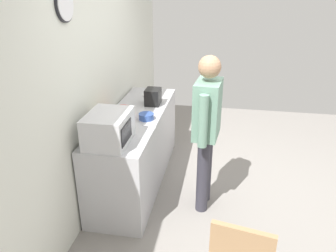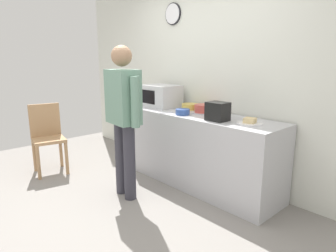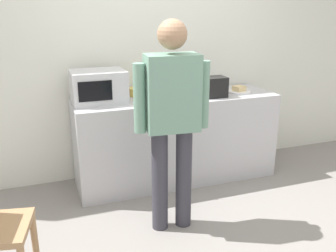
# 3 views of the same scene
# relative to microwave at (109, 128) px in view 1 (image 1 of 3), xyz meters

# --- Properties ---
(ground_plane) EXTENTS (6.00, 6.00, 0.00)m
(ground_plane) POSITION_rel_microwave_xyz_m (0.56, -1.26, -1.04)
(ground_plane) COLOR gray
(back_wall) EXTENTS (5.40, 0.13, 2.60)m
(back_wall) POSITION_rel_microwave_xyz_m (0.55, 0.34, 0.26)
(back_wall) COLOR silver
(back_wall) RESTS_ON ground_plane
(kitchen_counter) EXTENTS (2.06, 0.62, 0.89)m
(kitchen_counter) POSITION_rel_microwave_xyz_m (0.77, -0.04, -0.60)
(kitchen_counter) COLOR #B7B7BC
(kitchen_counter) RESTS_ON ground_plane
(microwave) EXTENTS (0.50, 0.39, 0.30)m
(microwave) POSITION_rel_microwave_xyz_m (0.00, 0.00, 0.00)
(microwave) COLOR silver
(microwave) RESTS_ON kitchen_counter
(sandwich_plate) EXTENTS (0.25, 0.25, 0.07)m
(sandwich_plate) POSITION_rel_microwave_xyz_m (1.46, -0.08, -0.13)
(sandwich_plate) COLOR white
(sandwich_plate) RESTS_ON kitchen_counter
(salad_bowl) EXTENTS (0.22, 0.22, 0.10)m
(salad_bowl) POSITION_rel_microwave_xyz_m (0.69, 0.09, -0.10)
(salad_bowl) COLOR #C64C42
(salad_bowl) RESTS_ON kitchen_counter
(cereal_bowl) EXTENTS (0.22, 0.22, 0.08)m
(cereal_bowl) POSITION_rel_microwave_xyz_m (0.44, 0.13, -0.11)
(cereal_bowl) COLOR gold
(cereal_bowl) RESTS_ON kitchen_counter
(mixing_bowl) EXTENTS (0.17, 0.17, 0.07)m
(mixing_bowl) POSITION_rel_microwave_xyz_m (0.63, -0.21, -0.12)
(mixing_bowl) COLOR #33519E
(mixing_bowl) RESTS_ON kitchen_counter
(toaster) EXTENTS (0.22, 0.18, 0.20)m
(toaster) POSITION_rel_microwave_xyz_m (1.12, -0.18, -0.05)
(toaster) COLOR black
(toaster) RESTS_ON kitchen_counter
(fork_utensil) EXTENTS (0.08, 0.17, 0.01)m
(fork_utensil) POSITION_rel_microwave_xyz_m (0.43, -0.28, -0.15)
(fork_utensil) COLOR silver
(fork_utensil) RESTS_ON kitchen_counter
(spoon_utensil) EXTENTS (0.17, 0.03, 0.01)m
(spoon_utensil) POSITION_rel_microwave_xyz_m (0.73, -0.07, -0.15)
(spoon_utensil) COLOR silver
(spoon_utensil) RESTS_ON kitchen_counter
(person_standing) EXTENTS (0.59, 0.28, 1.68)m
(person_standing) POSITION_rel_microwave_xyz_m (0.40, -0.90, -0.06)
(person_standing) COLOR #33323D
(person_standing) RESTS_ON ground_plane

